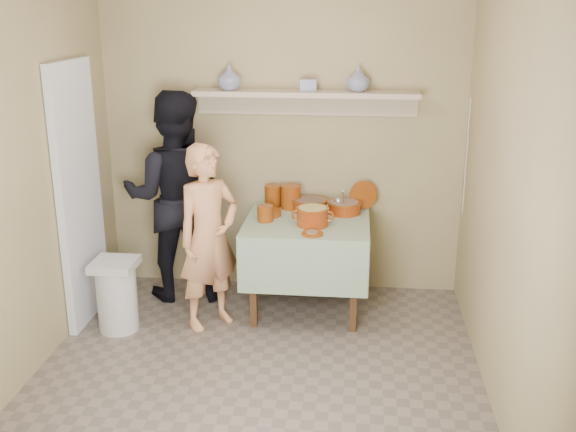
# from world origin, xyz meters

# --- Properties ---
(ground) EXTENTS (3.50, 3.50, 0.00)m
(ground) POSITION_xyz_m (0.00, 0.00, 0.00)
(ground) COLOR #706258
(ground) RESTS_ON ground
(tile_panel) EXTENTS (0.06, 0.70, 2.00)m
(tile_panel) POSITION_xyz_m (-1.46, 0.95, 1.00)
(tile_panel) COLOR silver
(tile_panel) RESTS_ON ground
(plate_stack_a) EXTENTS (0.14, 0.14, 0.18)m
(plate_stack_a) POSITION_xyz_m (-0.06, 1.59, 0.85)
(plate_stack_a) COLOR #6F2E0B
(plate_stack_a) RESTS_ON serving_table
(plate_stack_b) EXTENTS (0.16, 0.16, 0.20)m
(plate_stack_b) POSITION_xyz_m (0.09, 1.55, 0.86)
(plate_stack_b) COLOR #6F2E0B
(plate_stack_b) RESTS_ON serving_table
(bowl_stack) EXTENTS (0.13, 0.13, 0.13)m
(bowl_stack) POSITION_xyz_m (-0.07, 1.19, 0.82)
(bowl_stack) COLOR #6F2E0B
(bowl_stack) RESTS_ON serving_table
(empty_bowl) EXTENTS (0.18, 0.18, 0.05)m
(empty_bowl) POSITION_xyz_m (-0.05, 1.33, 0.79)
(empty_bowl) COLOR #6F2E0B
(empty_bowl) RESTS_ON serving_table
(propped_lid) EXTENTS (0.24, 0.13, 0.23)m
(propped_lid) POSITION_xyz_m (0.68, 1.60, 0.88)
(propped_lid) COLOR #6F2E0B
(propped_lid) RESTS_ON serving_table
(vase_right) EXTENTS (0.21, 0.21, 0.19)m
(vase_right) POSITION_xyz_m (0.61, 1.63, 1.82)
(vase_right) COLOR navy
(vase_right) RESTS_ON wall_shelf
(vase_left) EXTENTS (0.26, 0.26, 0.20)m
(vase_left) POSITION_xyz_m (-0.41, 1.61, 1.82)
(vase_left) COLOR navy
(vase_left) RESTS_ON wall_shelf
(ceramic_box) EXTENTS (0.14, 0.11, 0.09)m
(ceramic_box) POSITION_xyz_m (0.22, 1.63, 1.77)
(ceramic_box) COLOR navy
(ceramic_box) RESTS_ON wall_shelf
(person_cook) EXTENTS (0.61, 0.61, 1.42)m
(person_cook) POSITION_xyz_m (-0.46, 0.91, 0.71)
(person_cook) COLOR tan
(person_cook) RESTS_ON ground
(person_helper) EXTENTS (0.93, 0.78, 1.74)m
(person_helper) POSITION_xyz_m (-0.86, 1.44, 0.87)
(person_helper) COLOR black
(person_helper) RESTS_ON ground
(room_shell) EXTENTS (3.04, 3.54, 2.62)m
(room_shell) POSITION_xyz_m (0.00, 0.00, 1.61)
(room_shell) COLOR tan
(room_shell) RESTS_ON ground
(serving_table) EXTENTS (0.97, 0.97, 0.76)m
(serving_table) POSITION_xyz_m (0.25, 1.28, 0.64)
(serving_table) COLOR #4C2D16
(serving_table) RESTS_ON ground
(cazuela_meat_a) EXTENTS (0.30, 0.30, 0.10)m
(cazuela_meat_a) POSITION_xyz_m (0.25, 1.51, 0.82)
(cazuela_meat_a) COLOR maroon
(cazuela_meat_a) RESTS_ON serving_table
(cazuela_meat_b) EXTENTS (0.28, 0.28, 0.10)m
(cazuela_meat_b) POSITION_xyz_m (0.53, 1.46, 0.82)
(cazuela_meat_b) COLOR maroon
(cazuela_meat_b) RESTS_ON serving_table
(ladle) EXTENTS (0.08, 0.26, 0.19)m
(ladle) POSITION_xyz_m (0.49, 1.43, 0.87)
(ladle) COLOR silver
(ladle) RESTS_ON cazuela_meat_b
(cazuela_rice) EXTENTS (0.33, 0.25, 0.14)m
(cazuela_rice) POSITION_xyz_m (0.30, 1.13, 0.85)
(cazuela_rice) COLOR maroon
(cazuela_rice) RESTS_ON serving_table
(front_plate) EXTENTS (0.16, 0.16, 0.03)m
(front_plate) POSITION_xyz_m (0.31, 0.91, 0.77)
(front_plate) COLOR #6F2E0B
(front_plate) RESTS_ON serving_table
(wall_shelf) EXTENTS (1.80, 0.25, 0.21)m
(wall_shelf) POSITION_xyz_m (0.20, 1.65, 1.67)
(wall_shelf) COLOR tan
(wall_shelf) RESTS_ON room_shell
(trash_bin) EXTENTS (0.32, 0.32, 0.56)m
(trash_bin) POSITION_xyz_m (-1.15, 0.74, 0.28)
(trash_bin) COLOR silver
(trash_bin) RESTS_ON ground
(electrical_cord) EXTENTS (0.01, 0.05, 0.90)m
(electrical_cord) POSITION_xyz_m (1.47, 1.48, 1.25)
(electrical_cord) COLOR silver
(electrical_cord) RESTS_ON wall_shelf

